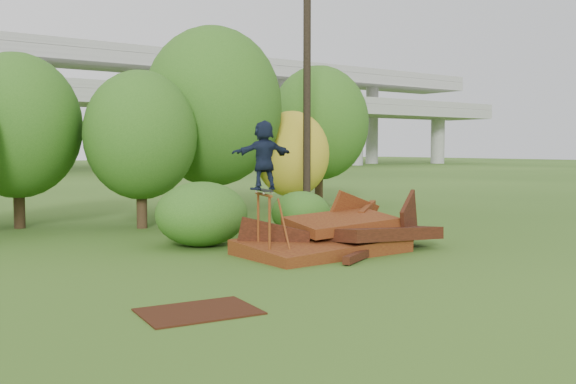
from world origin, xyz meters
TOP-DOWN VIEW (x-y plane):
  - ground at (0.00, 0.00)m, footprint 240.00×240.00m
  - scrap_pile at (1.04, 2.22)m, footprint 5.39×3.05m
  - grind_rail at (-1.22, 2.39)m, footprint 0.43×1.19m
  - skateboard at (-1.23, 2.38)m, footprint 0.46×0.86m
  - skater at (-1.23, 2.38)m, footprint 1.55×0.68m
  - flat_plate at (-4.81, -1.04)m, footprint 1.98×1.53m
  - tree_1 at (-4.40, 11.94)m, footprint 4.10×4.10m
  - tree_2 at (-1.17, 9.58)m, footprint 3.64×3.64m
  - tree_3 at (2.15, 10.70)m, footprint 5.09×5.09m
  - tree_4 at (5.39, 10.19)m, footprint 2.95×2.95m
  - tree_5 at (8.84, 12.76)m, footprint 4.52×4.52m
  - shrub_left at (-1.44, 5.04)m, footprint 2.51×2.31m
  - shrub_right at (2.17, 5.40)m, footprint 1.85×1.70m
  - utility_pole at (4.92, 8.63)m, footprint 1.40×0.28m

SIDE VIEW (x-z plane):
  - ground at x=0.00m, z-range 0.00..0.00m
  - flat_plate at x=-4.81m, z-range 0.00..0.03m
  - scrap_pile at x=1.04m, z-range -0.60..1.30m
  - shrub_right at x=2.17m, z-range 0.00..1.31m
  - shrub_left at x=-1.44m, z-range 0.00..1.74m
  - grind_rail at x=-1.22m, z-range 0.22..1.79m
  - skateboard at x=-1.23m, z-range 1.59..1.68m
  - tree_4 at x=5.39m, z-range 0.33..4.41m
  - skater at x=-1.23m, z-range 1.65..3.27m
  - tree_2 at x=-1.17m, z-range 0.46..5.60m
  - tree_1 at x=-4.40m, z-range 0.49..6.19m
  - tree_5 at x=8.84m, z-range 0.57..6.91m
  - tree_3 at x=2.15m, z-range 0.60..7.66m
  - utility_pole at x=4.92m, z-range 0.07..9.94m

